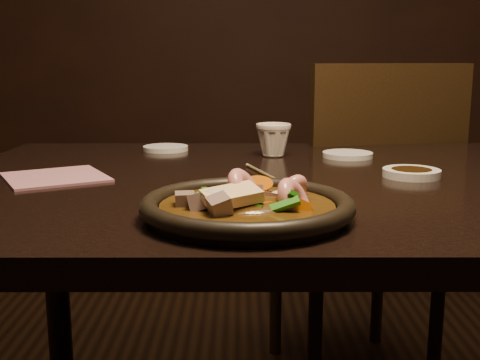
{
  "coord_description": "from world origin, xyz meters",
  "views": [
    {
      "loc": [
        -0.26,
        -1.07,
        0.96
      ],
      "look_at": [
        -0.26,
        -0.27,
        0.8
      ],
      "focal_mm": 45.0,
      "sensor_mm": 36.0,
      "label": 1
    }
  ],
  "objects_px": {
    "table": "(378,218)",
    "plate": "(247,207)",
    "tea_cup": "(273,139)",
    "chair": "(365,219)"
  },
  "relations": [
    {
      "from": "plate",
      "to": "chair",
      "type": "bearing_deg",
      "value": 68.07
    },
    {
      "from": "chair",
      "to": "plate",
      "type": "xyz_separation_m",
      "value": [
        -0.34,
        -0.86,
        0.25
      ]
    },
    {
      "from": "table",
      "to": "plate",
      "type": "height_order",
      "value": "plate"
    },
    {
      "from": "chair",
      "to": "table",
      "type": "bearing_deg",
      "value": 66.8
    },
    {
      "from": "table",
      "to": "plate",
      "type": "relative_size",
      "value": 5.5
    },
    {
      "from": "plate",
      "to": "tea_cup",
      "type": "bearing_deg",
      "value": 83.0
    },
    {
      "from": "tea_cup",
      "to": "plate",
      "type": "bearing_deg",
      "value": -97.0
    },
    {
      "from": "table",
      "to": "tea_cup",
      "type": "bearing_deg",
      "value": 126.73
    },
    {
      "from": "table",
      "to": "plate",
      "type": "bearing_deg",
      "value": -130.74
    },
    {
      "from": "table",
      "to": "chair",
      "type": "xyz_separation_m",
      "value": [
        0.1,
        0.57,
        -0.16
      ]
    }
  ]
}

